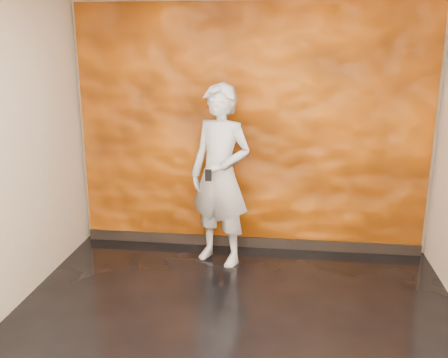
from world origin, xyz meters
The scene contains 5 objects.
room centered at (0.00, 0.00, 1.40)m, with size 4.02×4.02×2.81m.
feature_wall centered at (0.00, 1.96, 1.38)m, with size 3.90×0.06×2.75m, color #CE5C05.
baseboard centered at (0.00, 1.92, 0.06)m, with size 3.90×0.04×0.12m, color black.
man centered at (-0.28, 1.51, 0.97)m, with size 0.71×0.46×1.94m, color #A4A9B3.
phone centered at (-0.38, 1.28, 1.03)m, with size 0.07×0.01×0.12m, color black.
Camera 1 is at (0.41, -3.54, 2.34)m, focal length 40.00 mm.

